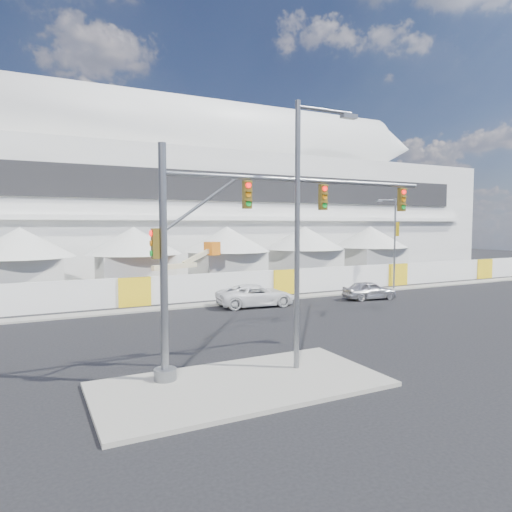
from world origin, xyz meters
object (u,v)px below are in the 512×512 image
streetlight_median (303,217)px  boom_lift (171,282)px  lot_car_c (20,295)px  traffic_mast (228,247)px  pickup_curb (256,295)px  sedan_silver (369,290)px  lot_car_b (441,268)px  streetlight_curb (393,237)px

streetlight_median → boom_lift: size_ratio=1.19×
lot_car_c → streetlight_median: streetlight_median is taller
traffic_mast → boom_lift: traffic_mast is taller
pickup_curb → boom_lift: boom_lift is taller
sedan_silver → pickup_curb: size_ratio=0.75×
pickup_curb → lot_car_b: bearing=-68.0°
traffic_mast → boom_lift: size_ratio=1.45×
lot_car_b → streetlight_curb: 14.60m
sedan_silver → pickup_curb: pickup_curb is taller
traffic_mast → streetlight_curb: 25.64m
streetlight_curb → boom_lift: 19.10m
sedan_silver → streetlight_median: (-13.53, -11.86, 5.22)m
lot_car_b → traffic_mast: size_ratio=0.38×
streetlight_median → boom_lift: 20.73m
pickup_curb → lot_car_c: bearing=69.9°
sedan_silver → lot_car_b: bearing=-54.0°
streetlight_median → boom_lift: streetlight_median is taller
sedan_silver → streetlight_median: streetlight_median is taller
sedan_silver → boom_lift: bearing=66.2°
lot_car_b → boom_lift: boom_lift is taller
lot_car_b → traffic_mast: 39.86m
pickup_curb → traffic_mast: 14.84m
pickup_curb → lot_car_c: size_ratio=0.99×
lot_car_b → streetlight_curb: streetlight_curb is taller
streetlight_median → boom_lift: (0.70, 20.15, -4.81)m
traffic_mast → boom_lift: bearing=80.0°
sedan_silver → lot_car_b: (17.99, 9.13, 0.09)m
streetlight_median → streetlight_curb: (18.76, 14.98, -1.36)m
lot_car_c → traffic_mast: size_ratio=0.45×
lot_car_c → boom_lift: (10.54, -0.03, 0.31)m
lot_car_b → boom_lift: (-30.82, -0.84, 0.32)m
lot_car_c → traffic_mast: traffic_mast is taller
lot_car_c → traffic_mast: (7.16, -19.26, 4.00)m
lot_car_c → lot_car_b: bearing=-77.5°
streetlight_median → lot_car_b: bearing=33.7°
pickup_curb → traffic_mast: bearing=154.8°
pickup_curb → lot_car_c: lot_car_c is taller
lot_car_c → streetlight_median: bearing=-142.6°
sedan_silver → lot_car_c: (-23.37, 8.32, 0.10)m
lot_car_c → streetlight_median: size_ratio=0.55×
lot_car_c → streetlight_median: 23.03m
sedan_silver → pickup_curb: (-8.88, 1.31, 0.06)m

